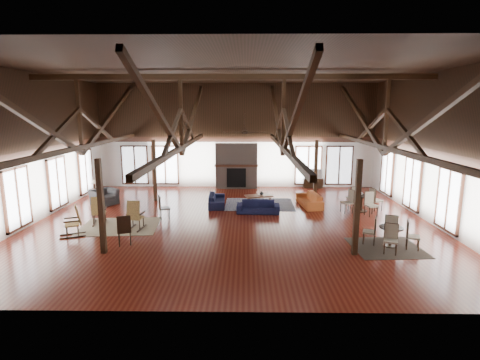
{
  "coord_description": "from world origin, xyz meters",
  "views": [
    {
      "loc": [
        0.54,
        -14.79,
        4.54
      ],
      "look_at": [
        0.29,
        1.0,
        1.54
      ],
      "focal_mm": 28.0,
      "sensor_mm": 36.0,
      "label": 1
    }
  ],
  "objects_px": {
    "sofa_orange": "(309,200)",
    "tv_console": "(313,183)",
    "armchair": "(104,197)",
    "cafe_table_near": "(391,233)",
    "coffee_table": "(259,196)",
    "sofa_navy_front": "(258,207)",
    "sofa_navy_left": "(217,200)",
    "cafe_table_far": "(362,200)"
  },
  "relations": [
    {
      "from": "sofa_navy_front",
      "to": "sofa_orange",
      "type": "xyz_separation_m",
      "value": [
        2.47,
        1.27,
        0.02
      ]
    },
    {
      "from": "sofa_navy_front",
      "to": "coffee_table",
      "type": "xyz_separation_m",
      "value": [
        0.08,
        1.35,
        0.15
      ]
    },
    {
      "from": "sofa_navy_left",
      "to": "sofa_orange",
      "type": "distance_m",
      "value": 4.4
    },
    {
      "from": "cafe_table_far",
      "to": "sofa_navy_left",
      "type": "bearing_deg",
      "value": 172.26
    },
    {
      "from": "cafe_table_far",
      "to": "sofa_orange",
      "type": "bearing_deg",
      "value": 156.73
    },
    {
      "from": "sofa_navy_front",
      "to": "armchair",
      "type": "height_order",
      "value": "armchair"
    },
    {
      "from": "sofa_navy_front",
      "to": "sofa_navy_left",
      "type": "bearing_deg",
      "value": 149.86
    },
    {
      "from": "sofa_navy_left",
      "to": "coffee_table",
      "type": "bearing_deg",
      "value": -89.13
    },
    {
      "from": "cafe_table_far",
      "to": "tv_console",
      "type": "bearing_deg",
      "value": 103.99
    },
    {
      "from": "sofa_navy_front",
      "to": "tv_console",
      "type": "relative_size",
      "value": 1.69
    },
    {
      "from": "sofa_navy_left",
      "to": "cafe_table_near",
      "type": "relative_size",
      "value": 1.04
    },
    {
      "from": "sofa_navy_left",
      "to": "coffee_table",
      "type": "height_order",
      "value": "sofa_navy_left"
    },
    {
      "from": "sofa_navy_front",
      "to": "cafe_table_near",
      "type": "bearing_deg",
      "value": -40.92
    },
    {
      "from": "sofa_navy_front",
      "to": "armchair",
      "type": "xyz_separation_m",
      "value": [
        -7.4,
        1.39,
        0.09
      ]
    },
    {
      "from": "cafe_table_far",
      "to": "tv_console",
      "type": "height_order",
      "value": "cafe_table_far"
    },
    {
      "from": "armchair",
      "to": "cafe_table_near",
      "type": "relative_size",
      "value": 0.61
    },
    {
      "from": "sofa_orange",
      "to": "tv_console",
      "type": "height_order",
      "value": "sofa_orange"
    },
    {
      "from": "sofa_navy_left",
      "to": "tv_console",
      "type": "relative_size",
      "value": 1.71
    },
    {
      "from": "tv_console",
      "to": "sofa_navy_left",
      "type": "bearing_deg",
      "value": -141.36
    },
    {
      "from": "armchair",
      "to": "cafe_table_near",
      "type": "distance_m",
      "value": 12.91
    },
    {
      "from": "armchair",
      "to": "sofa_orange",
      "type": "bearing_deg",
      "value": -54.33
    },
    {
      "from": "sofa_orange",
      "to": "cafe_table_near",
      "type": "bearing_deg",
      "value": 12.22
    },
    {
      "from": "sofa_navy_left",
      "to": "armchair",
      "type": "distance_m",
      "value": 5.48
    },
    {
      "from": "coffee_table",
      "to": "cafe_table_near",
      "type": "xyz_separation_m",
      "value": [
        4.23,
        -5.4,
        0.04
      ]
    },
    {
      "from": "cafe_table_far",
      "to": "armchair",
      "type": "bearing_deg",
      "value": 174.98
    },
    {
      "from": "sofa_navy_front",
      "to": "coffee_table",
      "type": "relative_size",
      "value": 1.34
    },
    {
      "from": "coffee_table",
      "to": "cafe_table_near",
      "type": "bearing_deg",
      "value": -68.67
    },
    {
      "from": "armchair",
      "to": "cafe_table_near",
      "type": "height_order",
      "value": "cafe_table_near"
    },
    {
      "from": "sofa_navy_front",
      "to": "coffee_table",
      "type": "bearing_deg",
      "value": 88.97
    },
    {
      "from": "sofa_orange",
      "to": "tv_console",
      "type": "distance_m",
      "value": 4.3
    },
    {
      "from": "sofa_orange",
      "to": "armchair",
      "type": "height_order",
      "value": "armchair"
    },
    {
      "from": "cafe_table_near",
      "to": "tv_console",
      "type": "height_order",
      "value": "cafe_table_near"
    },
    {
      "from": "sofa_orange",
      "to": "sofa_navy_front",
      "type": "bearing_deg",
      "value": -69.53
    },
    {
      "from": "sofa_navy_left",
      "to": "cafe_table_near",
      "type": "height_order",
      "value": "cafe_table_near"
    },
    {
      "from": "sofa_navy_front",
      "to": "armchair",
      "type": "relative_size",
      "value": 1.68
    },
    {
      "from": "coffee_table",
      "to": "tv_console",
      "type": "bearing_deg",
      "value": 34.57
    },
    {
      "from": "cafe_table_near",
      "to": "sofa_navy_left",
      "type": "bearing_deg",
      "value": 139.74
    },
    {
      "from": "sofa_navy_front",
      "to": "tv_console",
      "type": "distance_m",
      "value": 6.43
    },
    {
      "from": "armchair",
      "to": "tv_console",
      "type": "height_order",
      "value": "armchair"
    },
    {
      "from": "sofa_orange",
      "to": "armchair",
      "type": "xyz_separation_m",
      "value": [
        -9.88,
        0.12,
        0.06
      ]
    },
    {
      "from": "sofa_navy_left",
      "to": "cafe_table_near",
      "type": "xyz_separation_m",
      "value": [
        6.23,
        -5.28,
        0.19
      ]
    },
    {
      "from": "cafe_table_far",
      "to": "sofa_navy_front",
      "type": "bearing_deg",
      "value": -175.94
    }
  ]
}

